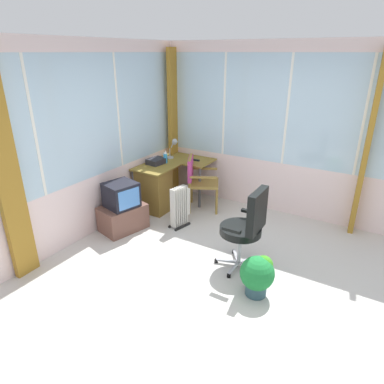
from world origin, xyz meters
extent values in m
cube|color=beige|center=(0.00, 0.00, -0.03)|extent=(5.16, 5.19, 0.06)
cube|color=silver|center=(0.00, 2.12, 0.42)|extent=(4.16, 0.06, 0.83)
cube|color=silver|center=(0.00, 2.12, 1.65)|extent=(4.07, 0.06, 1.63)
cube|color=silver|center=(0.00, 2.12, 2.55)|extent=(4.16, 0.06, 0.18)
cube|color=white|center=(-0.69, 2.12, 1.65)|extent=(0.04, 0.07, 1.63)
cube|color=white|center=(0.69, 2.12, 1.65)|extent=(0.04, 0.07, 1.63)
cube|color=silver|center=(2.11, 0.00, 0.42)|extent=(0.06, 4.19, 0.83)
cube|color=silver|center=(2.11, 0.00, 1.65)|extent=(0.06, 4.10, 1.63)
cube|color=silver|center=(2.11, 0.00, 2.55)|extent=(0.06, 4.19, 0.18)
cube|color=white|center=(2.11, -1.05, 1.65)|extent=(0.07, 0.04, 1.63)
cube|color=white|center=(2.11, 0.00, 1.65)|extent=(0.07, 0.04, 1.63)
cube|color=white|center=(2.11, 1.05, 1.65)|extent=(0.07, 0.04, 1.63)
cube|color=#A27426|center=(-1.14, 2.04, 1.27)|extent=(0.29, 0.08, 2.54)
cube|color=#A27426|center=(1.98, 1.99, 1.27)|extent=(0.29, 0.10, 2.54)
cube|color=#A27426|center=(2.03, -1.15, 1.27)|extent=(0.29, 0.10, 2.54)
cube|color=olive|center=(1.43, 1.79, 0.72)|extent=(1.25, 0.57, 0.02)
cube|color=olive|center=(1.77, 1.32, 0.72)|extent=(0.57, 0.36, 0.02)
cube|color=brown|center=(1.04, 1.79, 0.35)|extent=(0.40, 0.53, 0.70)
cylinder|color=#4C4C51|center=(1.53, 1.18, 0.36)|extent=(0.04, 0.04, 0.71)
cylinder|color=#4C4C51|center=(0.85, 2.03, 0.36)|extent=(0.04, 0.04, 0.71)
cylinder|color=#B2B7BC|center=(1.66, 1.87, 0.75)|extent=(0.13, 0.13, 0.02)
cylinder|color=#B2B7BC|center=(1.66, 1.87, 0.83)|extent=(0.02, 0.02, 0.15)
cylinder|color=#B2B7BC|center=(1.71, 1.84, 0.98)|extent=(0.02, 0.07, 0.15)
cone|color=#B2B7BC|center=(1.76, 1.80, 1.01)|extent=(0.14, 0.14, 0.12)
cube|color=black|center=(1.76, 1.40, 0.75)|extent=(0.05, 0.15, 0.02)
cylinder|color=#35A6E4|center=(1.39, 1.77, 0.82)|extent=(0.06, 0.06, 0.16)
cone|color=white|center=(1.39, 1.77, 0.92)|extent=(0.06, 0.06, 0.06)
cube|color=#26252C|center=(1.28, 1.87, 0.78)|extent=(0.33, 0.26, 0.09)
cylinder|color=olive|center=(1.44, 0.81, 0.22)|extent=(0.04, 0.04, 0.44)
cylinder|color=olive|center=(1.83, 1.01, 0.22)|extent=(0.04, 0.04, 0.44)
cylinder|color=olive|center=(1.24, 1.20, 0.22)|extent=(0.04, 0.04, 0.44)
cylinder|color=olive|center=(1.63, 1.40, 0.22)|extent=(0.04, 0.04, 0.44)
cube|color=olive|center=(1.53, 1.11, 0.46)|extent=(0.65, 0.65, 0.04)
cube|color=olive|center=(1.43, 1.30, 0.69)|extent=(0.40, 0.23, 0.43)
cube|color=#B63A7E|center=(1.43, 1.30, 0.71)|extent=(0.43, 0.26, 0.36)
cube|color=olive|center=(1.34, 1.01, 0.64)|extent=(0.23, 0.40, 0.03)
cube|color=olive|center=(1.73, 1.21, 0.64)|extent=(0.23, 0.40, 0.03)
cube|color=#B7B7BF|center=(0.16, -0.09, 0.04)|extent=(0.28, 0.04, 0.02)
cylinder|color=black|center=(0.02, -0.09, 0.02)|extent=(0.05, 0.05, 0.05)
cube|color=#B7B7BF|center=(0.25, -0.22, 0.04)|extent=(0.12, 0.28, 0.02)
cylinder|color=black|center=(0.21, -0.36, 0.02)|extent=(0.05, 0.05, 0.05)
cube|color=#B7B7BF|center=(0.41, -0.17, 0.04)|extent=(0.25, 0.19, 0.02)
cylinder|color=black|center=(0.52, -0.26, 0.02)|extent=(0.05, 0.05, 0.05)
cube|color=#B7B7BF|center=(0.41, -0.01, 0.04)|extent=(0.25, 0.19, 0.02)
cylinder|color=black|center=(0.52, 0.07, 0.02)|extent=(0.05, 0.05, 0.05)
cube|color=#B7B7BF|center=(0.25, 0.04, 0.04)|extent=(0.12, 0.28, 0.02)
cylinder|color=black|center=(0.21, 0.17, 0.02)|extent=(0.05, 0.05, 0.05)
cylinder|color=#B7B7BF|center=(0.30, -0.09, 0.26)|extent=(0.05, 0.05, 0.40)
cylinder|color=black|center=(0.30, -0.09, 0.50)|extent=(0.50, 0.50, 0.09)
cube|color=black|center=(0.30, -0.28, 0.80)|extent=(0.43, 0.09, 0.50)
cube|color=black|center=(0.57, -0.09, 0.63)|extent=(0.05, 0.22, 0.04)
cube|color=black|center=(0.03, -0.09, 0.63)|extent=(0.05, 0.22, 0.04)
cube|color=brown|center=(0.27, 1.77, 0.19)|extent=(0.73, 0.59, 0.38)
cube|color=black|center=(0.27, 1.77, 0.56)|extent=(0.51, 0.49, 0.36)
cube|color=#508CDC|center=(0.22, 1.57, 0.56)|extent=(0.34, 0.09, 0.28)
cube|color=#262628|center=(0.41, 1.73, 0.41)|extent=(0.31, 0.28, 0.07)
cube|color=silver|center=(0.66, 1.13, 0.33)|extent=(0.04, 0.10, 0.61)
cube|color=silver|center=(0.70, 1.12, 0.33)|extent=(0.04, 0.10, 0.61)
cube|color=silver|center=(0.74, 1.11, 0.33)|extent=(0.04, 0.10, 0.61)
cube|color=silver|center=(0.78, 1.10, 0.33)|extent=(0.04, 0.10, 0.61)
cube|color=silver|center=(0.82, 1.09, 0.33)|extent=(0.04, 0.10, 0.61)
cube|color=silver|center=(0.86, 1.09, 0.33)|extent=(0.04, 0.10, 0.61)
cube|color=silver|center=(0.90, 1.08, 0.33)|extent=(0.04, 0.10, 0.61)
cube|color=black|center=(0.76, 1.04, 0.01)|extent=(0.31, 0.10, 0.03)
cube|color=black|center=(0.79, 1.17, 0.01)|extent=(0.31, 0.10, 0.03)
cube|color=silver|center=(0.94, 1.07, 0.36)|extent=(0.07, 0.10, 0.42)
cylinder|color=#30515A|center=(-0.10, -0.47, 0.07)|extent=(0.23, 0.23, 0.13)
sphere|color=#1F7D39|center=(-0.10, -0.47, 0.27)|extent=(0.37, 0.37, 0.37)
sphere|color=#3A9220|center=(-0.02, -0.51, 0.35)|extent=(0.21, 0.21, 0.21)
camera|label=1|loc=(-3.03, -1.43, 2.47)|focal=31.61mm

